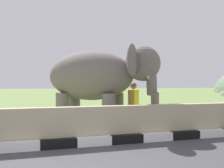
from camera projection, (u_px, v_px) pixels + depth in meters
name	position (u px, v px, depth m)	size (l,w,h in m)	color
striped_curb	(40.00, 145.00, 6.62)	(16.20, 0.20, 0.24)	white
barrier_parapet	(126.00, 123.00, 7.66)	(28.00, 0.36, 1.00)	tan
elephant	(100.00, 77.00, 9.48)	(3.92, 3.69, 2.85)	#69625E
person_handler	(134.00, 103.00, 9.60)	(0.55, 0.51, 1.66)	navy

